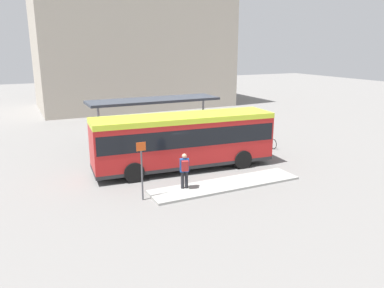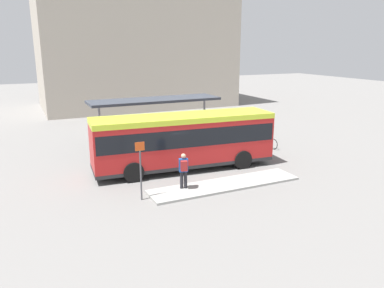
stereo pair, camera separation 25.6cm
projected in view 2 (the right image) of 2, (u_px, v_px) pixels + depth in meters
ground_plane at (184, 169)px, 22.07m from camera, size 120.00×120.00×0.00m
curb_island at (225, 185)px, 19.34m from camera, size 8.13×1.80×0.12m
city_bus at (184, 138)px, 21.60m from camera, size 10.63×3.35×3.20m
pedestrian_waiting at (184, 169)px, 18.41m from camera, size 0.49×0.54×1.80m
bicycle_white at (269, 142)px, 26.53m from camera, size 0.48×1.77×0.76m
bicycle_red at (264, 140)px, 27.29m from camera, size 0.48×1.61×0.70m
bicycle_blue at (259, 137)px, 28.05m from camera, size 0.48×1.67×0.72m
bicycle_green at (253, 135)px, 28.75m from camera, size 0.48×1.72×0.74m
station_shelter at (155, 101)px, 26.76m from camera, size 9.40×2.62×3.35m
platform_sign at (141, 168)px, 17.21m from camera, size 0.44×0.08×2.80m
station_building at (135, 38)px, 43.88m from camera, size 21.71×11.72×15.93m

